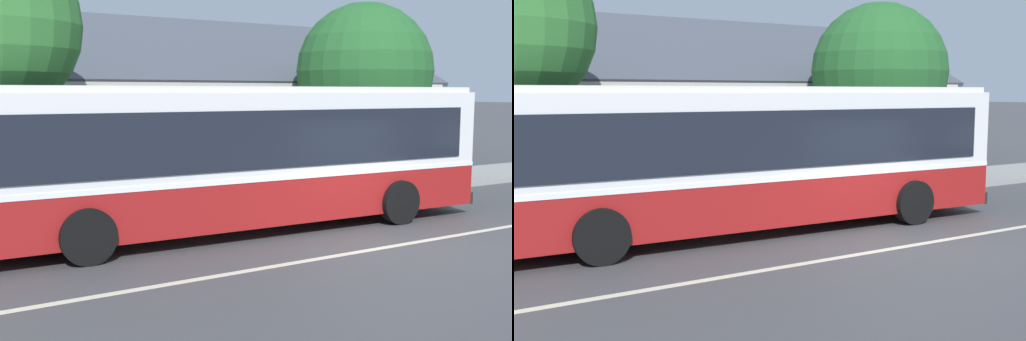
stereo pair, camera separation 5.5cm
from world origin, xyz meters
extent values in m
plane|color=#424244|center=(0.00, 0.00, 0.00)|extent=(300.00, 300.00, 0.00)
cube|color=gray|center=(0.00, 6.00, 0.07)|extent=(60.00, 3.00, 0.15)
cube|color=beige|center=(0.00, 0.00, 0.00)|extent=(60.00, 0.16, 0.01)
cube|color=beige|center=(0.23, 14.23, 1.63)|extent=(21.64, 10.64, 3.27)
cube|color=#424751|center=(0.23, 11.57, 4.50)|extent=(22.24, 5.39, 2.62)
cube|color=#424751|center=(0.23, 16.89, 4.50)|extent=(22.24, 5.39, 2.62)
cube|color=black|center=(7.81, 8.88, 1.80)|extent=(1.10, 0.06, 1.30)
cube|color=#4C3323|center=(3.48, 8.88, 1.05)|extent=(1.00, 0.06, 2.10)
cube|color=maroon|center=(-2.08, 2.90, 0.74)|extent=(12.16, 2.97, 0.94)
cube|color=white|center=(-2.08, 2.90, 1.26)|extent=(12.18, 2.99, 0.10)
cube|color=silver|center=(-2.08, 2.90, 2.14)|extent=(12.16, 2.97, 1.65)
cube|color=silver|center=(-2.08, 2.90, 3.03)|extent=(11.91, 2.83, 0.12)
cube|color=black|center=(-2.03, 4.16, 2.04)|extent=(11.10, 0.46, 1.15)
cube|color=black|center=(-2.13, 1.64, 2.04)|extent=(11.10, 0.46, 1.15)
cube|color=black|center=(3.97, 2.67, 2.04)|extent=(0.13, 2.20, 1.15)
cube|color=black|center=(3.97, 2.67, 2.83)|extent=(0.11, 1.75, 0.24)
cube|color=black|center=(3.99, 2.66, 0.40)|extent=(0.18, 2.50, 0.28)
cube|color=#192D99|center=(-3.54, 4.23, 0.74)|extent=(3.38, 0.16, 0.66)
cube|color=black|center=(2.68, 3.99, 1.45)|extent=(0.90, 0.06, 2.34)
cylinder|color=black|center=(1.71, 4.00, 0.50)|extent=(1.01, 0.32, 1.00)
cylinder|color=black|center=(1.61, 1.51, 0.50)|extent=(1.01, 0.32, 1.00)
cylinder|color=black|center=(-5.35, 4.28, 0.50)|extent=(1.01, 0.32, 1.00)
cylinder|color=black|center=(-5.44, 1.78, 0.50)|extent=(1.01, 0.32, 1.00)
cube|color=#4C4C4C|center=(-2.81, 5.75, 0.60)|extent=(1.80, 0.10, 0.04)
cube|color=#4C4C4C|center=(-2.81, 5.61, 0.60)|extent=(1.80, 0.10, 0.04)
cube|color=#4C4C4C|center=(-2.81, 5.46, 0.60)|extent=(1.80, 0.10, 0.04)
cube|color=#4C4C4C|center=(-2.81, 5.34, 0.90)|extent=(1.80, 0.04, 0.10)
cube|color=#4C4C4C|center=(-2.81, 5.34, 1.04)|extent=(1.80, 0.04, 0.10)
cube|color=black|center=(-2.09, 5.61, 0.38)|extent=(0.08, 0.43, 0.45)
cube|color=black|center=(-3.53, 5.61, 0.38)|extent=(0.08, 0.43, 0.45)
cylinder|color=#4C3828|center=(5.26, 6.95, 1.11)|extent=(0.39, 0.39, 2.21)
sphere|color=#235B28|center=(5.26, 6.95, 3.63)|extent=(4.38, 4.38, 4.38)
cylinder|color=gray|center=(4.97, 5.00, 1.35)|extent=(0.07, 0.07, 2.40)
cube|color=#1959A5|center=(4.97, 4.98, 2.30)|extent=(0.36, 0.03, 0.48)
camera|label=1|loc=(-8.66, -8.97, 2.98)|focal=45.00mm
camera|label=2|loc=(-8.61, -8.99, 2.98)|focal=45.00mm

